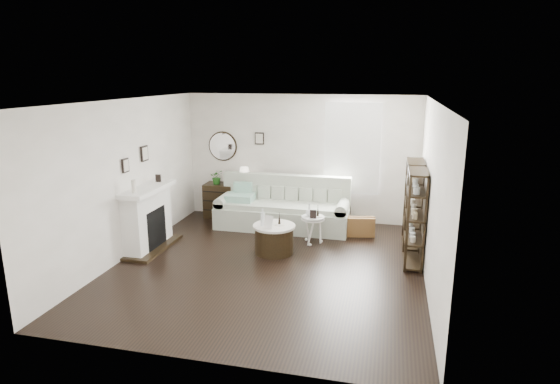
% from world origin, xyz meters
% --- Properties ---
extents(room, '(5.50, 5.50, 5.50)m').
position_xyz_m(room, '(0.73, 2.70, 1.60)').
color(room, black).
rests_on(room, ground).
extents(fireplace, '(0.50, 1.40, 1.84)m').
position_xyz_m(fireplace, '(-2.32, 0.30, 0.54)').
color(fireplace, white).
rests_on(fireplace, ground).
extents(shelf_unit_far, '(0.30, 0.80, 1.60)m').
position_xyz_m(shelf_unit_far, '(2.33, 1.55, 0.80)').
color(shelf_unit_far, black).
rests_on(shelf_unit_far, ground).
extents(shelf_unit_near, '(0.30, 0.80, 1.60)m').
position_xyz_m(shelf_unit_near, '(2.33, 0.65, 0.80)').
color(shelf_unit_near, black).
rests_on(shelf_unit_near, ground).
extents(sofa, '(2.72, 0.94, 1.06)m').
position_xyz_m(sofa, '(-0.22, 2.08, 0.35)').
color(sofa, '#A8B09D').
rests_on(sofa, ground).
extents(quilt, '(0.57, 0.47, 0.14)m').
position_xyz_m(quilt, '(-1.11, 1.95, 0.61)').
color(quilt, '#278F5E').
rests_on(quilt, sofa).
extents(suitcase, '(0.60, 0.31, 0.38)m').
position_xyz_m(suitcase, '(1.37, 1.86, 0.19)').
color(suitcase, brown).
rests_on(suitcase, ground).
extents(dresser, '(1.13, 0.49, 0.76)m').
position_xyz_m(dresser, '(-1.51, 2.47, 0.38)').
color(dresser, black).
rests_on(dresser, ground).
extents(table_lamp, '(0.28, 0.28, 0.40)m').
position_xyz_m(table_lamp, '(-1.18, 2.47, 0.95)').
color(table_lamp, beige).
rests_on(table_lamp, dresser).
extents(potted_plant, '(0.36, 0.34, 0.32)m').
position_xyz_m(potted_plant, '(-1.79, 2.42, 0.92)').
color(potted_plant, '#225D1A').
rests_on(potted_plant, dresser).
extents(drum_table, '(0.75, 0.75, 0.52)m').
position_xyz_m(drum_table, '(-0.05, 0.61, 0.26)').
color(drum_table, black).
rests_on(drum_table, ground).
extents(pedestal_table, '(0.44, 0.44, 0.53)m').
position_xyz_m(pedestal_table, '(0.54, 1.24, 0.48)').
color(pedestal_table, white).
rests_on(pedestal_table, ground).
extents(eiffel_drum, '(0.14, 0.14, 0.20)m').
position_xyz_m(eiffel_drum, '(0.03, 0.66, 0.62)').
color(eiffel_drum, black).
rests_on(eiffel_drum, drum_table).
extents(bottle_drum, '(0.07, 0.07, 0.31)m').
position_xyz_m(bottle_drum, '(-0.23, 0.52, 0.67)').
color(bottle_drum, silver).
rests_on(bottle_drum, drum_table).
extents(card_frame_drum, '(0.17, 0.11, 0.22)m').
position_xyz_m(card_frame_drum, '(-0.10, 0.42, 0.63)').
color(card_frame_drum, white).
rests_on(card_frame_drum, drum_table).
extents(eiffel_ped, '(0.13, 0.13, 0.20)m').
position_xyz_m(eiffel_ped, '(0.63, 1.27, 0.63)').
color(eiffel_ped, black).
rests_on(eiffel_ped, pedestal_table).
extents(flask_ped, '(0.13, 0.13, 0.24)m').
position_xyz_m(flask_ped, '(0.46, 1.26, 0.65)').
color(flask_ped, silver).
rests_on(flask_ped, pedestal_table).
extents(card_frame_ped, '(0.13, 0.07, 0.16)m').
position_xyz_m(card_frame_ped, '(0.56, 1.13, 0.61)').
color(card_frame_ped, black).
rests_on(card_frame_ped, pedestal_table).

